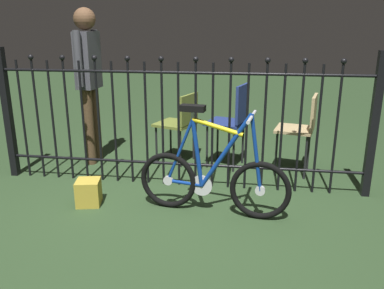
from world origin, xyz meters
name	(u,v)px	position (x,y,z in m)	size (l,w,h in m)	color
ground_plane	(166,212)	(0.00, 0.00, 0.00)	(20.00, 20.00, 0.00)	#283E22
iron_fence	(171,119)	(-0.07, 0.61, 0.66)	(3.57, 0.07, 1.31)	black
bicycle	(212,178)	(0.38, 0.04, 0.31)	(1.27, 0.40, 0.91)	black
chair_navy	(233,117)	(0.48, 1.21, 0.56)	(0.48, 0.48, 0.92)	black
chair_olive	(181,120)	(-0.10, 1.28, 0.49)	(0.50, 0.50, 0.79)	black
chair_tan	(302,125)	(1.20, 1.10, 0.53)	(0.45, 0.44, 0.84)	black
person_visitor	(89,73)	(-1.09, 1.15, 1.02)	(0.23, 0.47, 1.69)	#4C3823
display_crate	(89,192)	(-0.70, 0.04, 0.11)	(0.20, 0.20, 0.23)	#B29933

